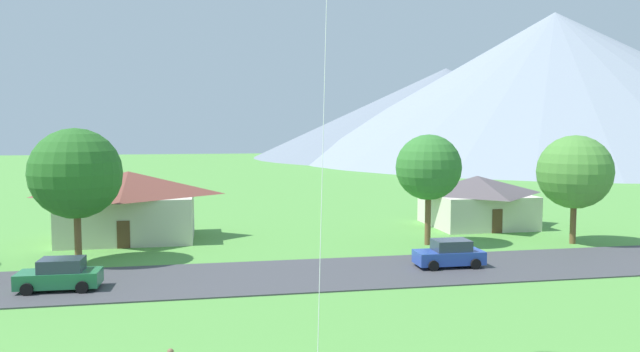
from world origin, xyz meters
The scene contains 11 objects.
road_strip centered at (0.00, 31.15, 0.04)m, with size 160.00×7.89×0.08m, color #424247.
mountain_west_ridge centered at (88.88, 141.12, 15.11)m, with size 79.83×79.83×30.21m, color gray.
mountain_far_east_ridge centered at (84.66, 141.74, 19.32)m, with size 135.10×135.10×38.63m, color gray.
mountain_far_west_ridge centered at (64.38, 164.72, 13.02)m, with size 112.99×112.99×26.04m, color slate.
house_leftmost centered at (-11.06, 44.98, 2.75)m, with size 10.50×7.68×5.32m.
house_left_center centered at (18.33, 46.07, 2.30)m, with size 8.81×8.38×4.44m.
tree_left_of_center centered at (-13.27, 37.00, 5.77)m, with size 5.76×5.76×8.66m.
tree_center centered at (10.95, 38.65, 5.74)m, with size 4.84×4.84×8.19m.
tree_right_of_center centered at (21.80, 37.04, 5.38)m, with size 5.47×5.47×8.13m.
parked_car_green_mid_west centered at (-12.86, 30.21, 0.87)m, with size 4.25×2.18×1.68m.
parked_car_blue_mid_east centered at (9.60, 31.37, 0.87)m, with size 4.22×2.11×1.68m.
Camera 1 is at (-5.14, -3.22, 8.68)m, focal length 33.78 mm.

